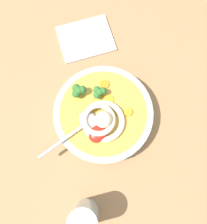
% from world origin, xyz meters
% --- Properties ---
extents(table_slab, '(1.23, 1.23, 0.03)m').
position_xyz_m(table_slab, '(0.00, 0.00, 0.01)').
color(table_slab, '#936D47').
rests_on(table_slab, ground).
extents(soup_bowl, '(0.26, 0.26, 0.05)m').
position_xyz_m(soup_bowl, '(-0.00, -0.02, 0.05)').
color(soup_bowl, '#9EB2A3').
rests_on(soup_bowl, table_slab).
extents(noodle_pile, '(0.12, 0.12, 0.05)m').
position_xyz_m(noodle_pile, '(0.02, -0.01, 0.09)').
color(noodle_pile, beige).
rests_on(noodle_pile, soup_bowl).
extents(soup_spoon, '(0.18, 0.07, 0.02)m').
position_xyz_m(soup_spoon, '(0.06, -0.03, 0.09)').
color(soup_spoon, '#B7B7BC').
rests_on(soup_spoon, soup_bowl).
extents(chili_sauce_dollop, '(0.05, 0.04, 0.02)m').
position_xyz_m(chili_sauce_dollop, '(0.05, 0.01, 0.09)').
color(chili_sauce_dollop, red).
rests_on(chili_sauce_dollop, soup_bowl).
extents(broccoli_floret_left, '(0.04, 0.03, 0.03)m').
position_xyz_m(broccoli_floret_left, '(-0.03, -0.06, 0.10)').
color(broccoli_floret_left, '#7A9E60').
rests_on(broccoli_floret_left, soup_bowl).
extents(broccoli_floret_center, '(0.04, 0.04, 0.03)m').
position_xyz_m(broccoli_floret_center, '(0.01, -0.10, 0.10)').
color(broccoli_floret_center, '#7A9E60').
rests_on(broccoli_floret_center, soup_bowl).
extents(carrot_slice_beside_noodles, '(0.02, 0.02, 0.01)m').
position_xyz_m(carrot_slice_beside_noodles, '(-0.04, 0.03, 0.08)').
color(carrot_slice_beside_noodles, orange).
rests_on(carrot_slice_beside_noodles, soup_bowl).
extents(carrot_slice_near_spoon, '(0.03, 0.03, 0.00)m').
position_xyz_m(carrot_slice_near_spoon, '(-0.03, -0.03, 0.08)').
color(carrot_slice_near_spoon, orange).
rests_on(carrot_slice_near_spoon, soup_bowl).
extents(carrot_slice_extra_a, '(0.03, 0.03, 0.00)m').
position_xyz_m(carrot_slice_extra_a, '(-0.06, -0.07, 0.08)').
color(carrot_slice_extra_a, orange).
rests_on(carrot_slice_extra_a, soup_bowl).
extents(drinking_glass, '(0.06, 0.06, 0.12)m').
position_xyz_m(drinking_glass, '(0.21, 0.13, 0.09)').
color(drinking_glass, silver).
rests_on(drinking_glass, table_slab).
extents(folded_napkin, '(0.20, 0.19, 0.01)m').
position_xyz_m(folded_napkin, '(-0.13, -0.23, 0.03)').
color(folded_napkin, white).
rests_on(folded_napkin, table_slab).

